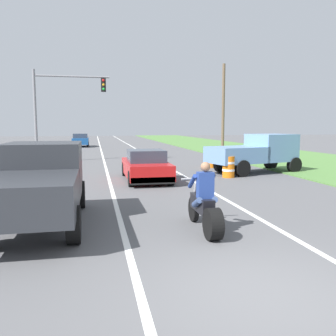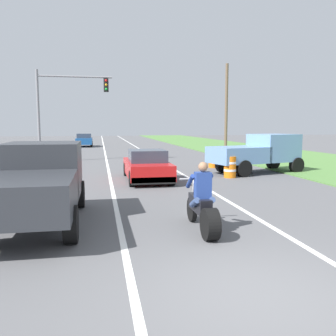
{
  "view_description": "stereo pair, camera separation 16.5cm",
  "coord_description": "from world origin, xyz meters",
  "px_view_note": "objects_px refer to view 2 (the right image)",
  "views": [
    {
      "loc": [
        -2.39,
        -4.57,
        2.44
      ],
      "look_at": [
        0.02,
        7.28,
        1.0
      ],
      "focal_mm": 38.47,
      "sensor_mm": 36.0,
      "label": 1
    },
    {
      "loc": [
        -2.23,
        -4.6,
        2.44
      ],
      "look_at": [
        0.02,
        7.28,
        1.0
      ],
      "focal_mm": 38.47,
      "sensor_mm": 36.0,
      "label": 2
    }
  ],
  "objects_px": {
    "traffic_light_mast_near": "(62,101)",
    "construction_barrel_nearest": "(230,167)",
    "pickup_truck_left_lane_dark_grey": "(38,180)",
    "distant_car_far_ahead": "(84,140)",
    "sports_car_red": "(147,166)",
    "motorcycle_with_rider": "(203,207)",
    "pickup_truck_right_shoulder_light_blue": "(259,151)",
    "construction_barrel_mid": "(213,159)"
  },
  "relations": [
    {
      "from": "pickup_truck_right_shoulder_light_blue",
      "to": "traffic_light_mast_near",
      "type": "relative_size",
      "value": 0.86
    },
    {
      "from": "traffic_light_mast_near",
      "to": "pickup_truck_right_shoulder_light_blue",
      "type": "bearing_deg",
      "value": -36.01
    },
    {
      "from": "sports_car_red",
      "to": "pickup_truck_left_lane_dark_grey",
      "type": "relative_size",
      "value": 0.9
    },
    {
      "from": "motorcycle_with_rider",
      "to": "construction_barrel_nearest",
      "type": "distance_m",
      "value": 8.93
    },
    {
      "from": "traffic_light_mast_near",
      "to": "construction_barrel_mid",
      "type": "bearing_deg",
      "value": -28.93
    },
    {
      "from": "distant_car_far_ahead",
      "to": "sports_car_red",
      "type": "bearing_deg",
      "value": -81.88
    },
    {
      "from": "motorcycle_with_rider",
      "to": "pickup_truck_right_shoulder_light_blue",
      "type": "distance_m",
      "value": 11.06
    },
    {
      "from": "pickup_truck_left_lane_dark_grey",
      "to": "distant_car_far_ahead",
      "type": "xyz_separation_m",
      "value": [
        -0.24,
        33.13,
        -0.33
      ]
    },
    {
      "from": "construction_barrel_nearest",
      "to": "sports_car_red",
      "type": "bearing_deg",
      "value": -178.29
    },
    {
      "from": "construction_barrel_nearest",
      "to": "distant_car_far_ahead",
      "type": "distance_m",
      "value": 27.47
    },
    {
      "from": "pickup_truck_right_shoulder_light_blue",
      "to": "traffic_light_mast_near",
      "type": "height_order",
      "value": "traffic_light_mast_near"
    },
    {
      "from": "construction_barrel_mid",
      "to": "distant_car_far_ahead",
      "type": "height_order",
      "value": "distant_car_far_ahead"
    },
    {
      "from": "pickup_truck_right_shoulder_light_blue",
      "to": "distant_car_far_ahead",
      "type": "height_order",
      "value": "pickup_truck_right_shoulder_light_blue"
    },
    {
      "from": "construction_barrel_mid",
      "to": "pickup_truck_right_shoulder_light_blue",
      "type": "bearing_deg",
      "value": -59.61
    },
    {
      "from": "sports_car_red",
      "to": "distant_car_far_ahead",
      "type": "xyz_separation_m",
      "value": [
        -3.78,
        26.49,
        0.14
      ]
    },
    {
      "from": "pickup_truck_right_shoulder_light_blue",
      "to": "construction_barrel_mid",
      "type": "height_order",
      "value": "pickup_truck_right_shoulder_light_blue"
    },
    {
      "from": "pickup_truck_right_shoulder_light_blue",
      "to": "distant_car_far_ahead",
      "type": "distance_m",
      "value": 26.89
    },
    {
      "from": "sports_car_red",
      "to": "pickup_truck_right_shoulder_light_blue",
      "type": "xyz_separation_m",
      "value": [
        5.98,
        1.43,
        0.48
      ]
    },
    {
      "from": "pickup_truck_left_lane_dark_grey",
      "to": "pickup_truck_right_shoulder_light_blue",
      "type": "xyz_separation_m",
      "value": [
        9.52,
        8.08,
        0.0
      ]
    },
    {
      "from": "motorcycle_with_rider",
      "to": "construction_barrel_nearest",
      "type": "xyz_separation_m",
      "value": [
        3.69,
        8.13,
        -0.09
      ]
    },
    {
      "from": "sports_car_red",
      "to": "construction_barrel_mid",
      "type": "bearing_deg",
      "value": 42.99
    },
    {
      "from": "pickup_truck_left_lane_dark_grey",
      "to": "sports_car_red",
      "type": "bearing_deg",
      "value": 61.97
    },
    {
      "from": "traffic_light_mast_near",
      "to": "construction_barrel_nearest",
      "type": "distance_m",
      "value": 12.67
    },
    {
      "from": "sports_car_red",
      "to": "distant_car_far_ahead",
      "type": "relative_size",
      "value": 1.08
    },
    {
      "from": "sports_car_red",
      "to": "distant_car_far_ahead",
      "type": "height_order",
      "value": "distant_car_far_ahead"
    },
    {
      "from": "traffic_light_mast_near",
      "to": "construction_barrel_nearest",
      "type": "xyz_separation_m",
      "value": [
        8.34,
        -8.87,
        -3.51
      ]
    },
    {
      "from": "motorcycle_with_rider",
      "to": "traffic_light_mast_near",
      "type": "distance_m",
      "value": 17.95
    },
    {
      "from": "traffic_light_mast_near",
      "to": "motorcycle_with_rider",
      "type": "bearing_deg",
      "value": -74.7
    },
    {
      "from": "motorcycle_with_rider",
      "to": "construction_barrel_mid",
      "type": "bearing_deg",
      "value": 71.01
    },
    {
      "from": "construction_barrel_nearest",
      "to": "pickup_truck_right_shoulder_light_blue",
      "type": "bearing_deg",
      "value": 32.61
    },
    {
      "from": "pickup_truck_left_lane_dark_grey",
      "to": "construction_barrel_mid",
      "type": "height_order",
      "value": "pickup_truck_left_lane_dark_grey"
    },
    {
      "from": "motorcycle_with_rider",
      "to": "traffic_light_mast_near",
      "type": "height_order",
      "value": "traffic_light_mast_near"
    },
    {
      "from": "pickup_truck_left_lane_dark_grey",
      "to": "traffic_light_mast_near",
      "type": "height_order",
      "value": "traffic_light_mast_near"
    },
    {
      "from": "traffic_light_mast_near",
      "to": "distant_car_far_ahead",
      "type": "height_order",
      "value": "traffic_light_mast_near"
    },
    {
      "from": "pickup_truck_left_lane_dark_grey",
      "to": "distant_car_far_ahead",
      "type": "distance_m",
      "value": 33.14
    },
    {
      "from": "sports_car_red",
      "to": "distant_car_far_ahead",
      "type": "distance_m",
      "value": 26.76
    },
    {
      "from": "distant_car_far_ahead",
      "to": "motorcycle_with_rider",
      "type": "bearing_deg",
      "value": -83.36
    },
    {
      "from": "motorcycle_with_rider",
      "to": "construction_barrel_mid",
      "type": "distance_m",
      "value": 12.82
    },
    {
      "from": "motorcycle_with_rider",
      "to": "pickup_truck_left_lane_dark_grey",
      "type": "xyz_separation_m",
      "value": [
        -3.77,
        1.37,
        0.51
      ]
    },
    {
      "from": "pickup_truck_right_shoulder_light_blue",
      "to": "motorcycle_with_rider",
      "type": "bearing_deg",
      "value": -121.31
    },
    {
      "from": "sports_car_red",
      "to": "traffic_light_mast_near",
      "type": "height_order",
      "value": "traffic_light_mast_near"
    },
    {
      "from": "sports_car_red",
      "to": "traffic_light_mast_near",
      "type": "distance_m",
      "value": 10.57
    }
  ]
}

